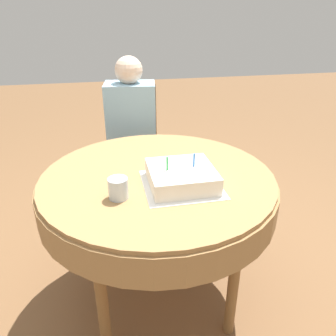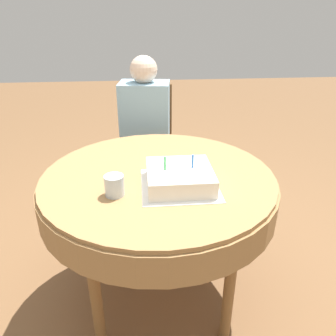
# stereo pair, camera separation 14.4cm
# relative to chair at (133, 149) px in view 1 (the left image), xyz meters

# --- Properties ---
(ground_plane) EXTENTS (12.00, 12.00, 0.00)m
(ground_plane) POSITION_rel_chair_xyz_m (0.03, -0.89, -0.50)
(ground_plane) COLOR brown
(dining_table) EXTENTS (1.07, 1.07, 0.74)m
(dining_table) POSITION_rel_chair_xyz_m (0.03, -0.89, 0.15)
(dining_table) COLOR #9E7547
(dining_table) RESTS_ON ground_plane
(chair) EXTENTS (0.43, 0.43, 0.94)m
(chair) POSITION_rel_chair_xyz_m (0.00, 0.00, 0.00)
(chair) COLOR brown
(chair) RESTS_ON ground_plane
(person) EXTENTS (0.35, 0.35, 1.16)m
(person) POSITION_rel_chair_xyz_m (-0.01, -0.09, 0.18)
(person) COLOR beige
(person) RESTS_ON ground_plane
(napkin) EXTENTS (0.32, 0.32, 0.00)m
(napkin) POSITION_rel_chair_xyz_m (0.11, -1.00, 0.24)
(napkin) COLOR white
(napkin) RESTS_ON dining_table
(birthday_cake) EXTENTS (0.27, 0.27, 0.13)m
(birthday_cake) POSITION_rel_chair_xyz_m (0.11, -1.00, 0.27)
(birthday_cake) COLOR white
(birthday_cake) RESTS_ON dining_table
(drinking_glass) EXTENTS (0.08, 0.08, 0.09)m
(drinking_glass) POSITION_rel_chair_xyz_m (-0.16, -1.05, 0.28)
(drinking_glass) COLOR silver
(drinking_glass) RESTS_ON dining_table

